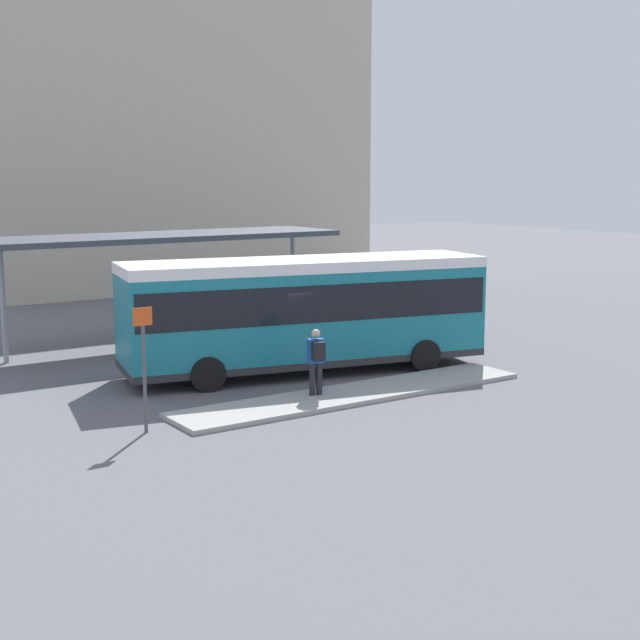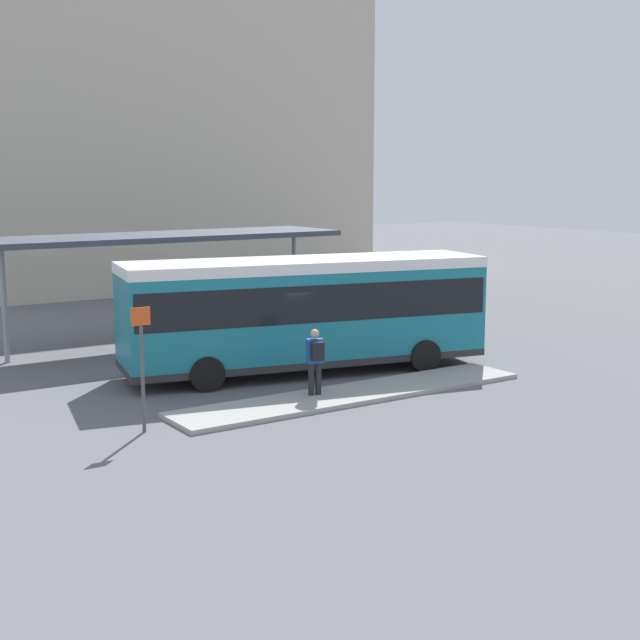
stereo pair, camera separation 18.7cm
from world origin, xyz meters
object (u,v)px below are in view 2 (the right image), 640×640
Objects in this scene: city_bus at (305,307)px; potted_planter_near_shelter at (323,325)px; pedestrian_waiting at (315,358)px; bicycle_blue at (459,316)px; platform_sign at (142,363)px; bicycle_yellow at (448,312)px.

city_bus reaches higher than potted_planter_near_shelter.
pedestrian_waiting is at bearing -106.22° from city_bus.
bicycle_blue is (9.22, 3.52, -1.57)m from city_bus.
bicycle_blue is 16.91m from platform_sign.
potted_planter_near_shelter is at bearing -20.41° from pedestrian_waiting.
potted_planter_near_shelter is (2.74, 3.15, -1.25)m from city_bus.
bicycle_blue is at bearing 33.11° from city_bus.
bicycle_yellow is (9.40, 4.33, -1.53)m from city_bus.
bicycle_blue is (10.76, 6.38, -0.74)m from pedestrian_waiting.
city_bus is 6.35× the size of pedestrian_waiting.
pedestrian_waiting is at bearing 3.28° from platform_sign.
city_bus is at bearing -62.04° from bicycle_yellow.
pedestrian_waiting is 1.32× the size of potted_planter_near_shelter.
city_bus is 4.36m from potted_planter_near_shelter.
bicycle_yellow is at bearing 36.94° from city_bus.
pedestrian_waiting is at bearing 118.01° from bicycle_blue.
bicycle_yellow is 6.77m from potted_planter_near_shelter.
city_bus is 3.35m from pedestrian_waiting.
potted_planter_near_shelter is (4.29, 6.01, -0.43)m from pedestrian_waiting.
city_bus reaches higher than bicycle_yellow.
pedestrian_waiting is 13.12m from bicycle_yellow.
bicycle_blue is 6.49m from potted_planter_near_shelter.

